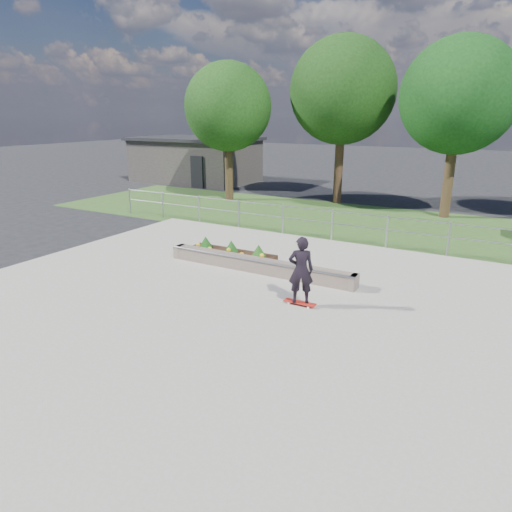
{
  "coord_description": "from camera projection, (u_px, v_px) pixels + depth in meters",
  "views": [
    {
      "loc": [
        5.59,
        -8.02,
        4.51
      ],
      "look_at": [
        0.2,
        1.5,
        1.1
      ],
      "focal_mm": 32.0,
      "sensor_mm": 36.0,
      "label": 1
    }
  ],
  "objects": [
    {
      "name": "ground",
      "position": [
        217.0,
        316.0,
        10.63
      ],
      "size": [
        120.0,
        120.0,
        0.0
      ],
      "primitive_type": "plane",
      "color": "black",
      "rests_on": "ground"
    },
    {
      "name": "grass_verge",
      "position": [
        360.0,
        223.0,
        19.77
      ],
      "size": [
        30.0,
        8.0,
        0.02
      ],
      "primitive_type": "cube",
      "color": "#2C4C1E",
      "rests_on": "ground"
    },
    {
      "name": "concrete_slab",
      "position": [
        217.0,
        315.0,
        10.62
      ],
      "size": [
        15.0,
        15.0,
        0.06
      ],
      "primitive_type": "cube",
      "color": "gray",
      "rests_on": "ground"
    },
    {
      "name": "fence",
      "position": [
        332.0,
        221.0,
        16.64
      ],
      "size": [
        20.06,
        0.06,
        1.2
      ],
      "color": "#96999E",
      "rests_on": "ground"
    },
    {
      "name": "building",
      "position": [
        195.0,
        159.0,
        31.72
      ],
      "size": [
        8.4,
        5.4,
        3.0
      ],
      "color": "#312E2C",
      "rests_on": "ground"
    },
    {
      "name": "tree_far_left",
      "position": [
        228.0,
        107.0,
        23.75
      ],
      "size": [
        4.55,
        4.55,
        7.15
      ],
      "color": "#322214",
      "rests_on": "ground"
    },
    {
      "name": "tree_mid_left",
      "position": [
        343.0,
        91.0,
        22.6
      ],
      "size": [
        5.25,
        5.25,
        8.25
      ],
      "color": "#362115",
      "rests_on": "ground"
    },
    {
      "name": "tree_mid_right",
      "position": [
        459.0,
        96.0,
        19.3
      ],
      "size": [
        4.9,
        4.9,
        7.7
      ],
      "color": "#342315",
      "rests_on": "ground"
    },
    {
      "name": "grind_ledge",
      "position": [
        258.0,
        265.0,
        13.4
      ],
      "size": [
        6.0,
        0.44,
        0.43
      ],
      "color": "brown",
      "rests_on": "concrete_slab"
    },
    {
      "name": "planter_bed",
      "position": [
        228.0,
        255.0,
        14.46
      ],
      "size": [
        3.0,
        1.2,
        0.61
      ],
      "color": "black",
      "rests_on": "concrete_slab"
    },
    {
      "name": "skateboarder",
      "position": [
        301.0,
        270.0,
        10.84
      ],
      "size": [
        0.8,
        0.62,
        1.73
      ],
      "color": "white",
      "rests_on": "concrete_slab"
    }
  ]
}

